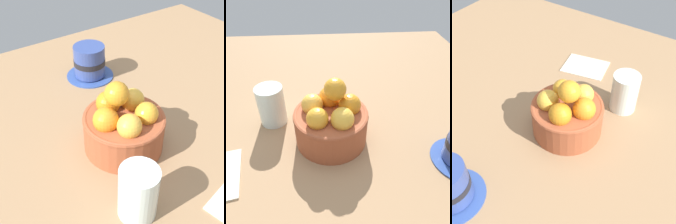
# 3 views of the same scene
# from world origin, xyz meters

# --- Properties ---
(ground_plane) EXTENTS (1.29, 1.00, 0.04)m
(ground_plane) POSITION_xyz_m (0.00, 0.00, -0.02)
(ground_plane) COLOR #997551
(terracotta_bowl) EXTENTS (0.15, 0.15, 0.14)m
(terracotta_bowl) POSITION_xyz_m (-0.00, 0.00, 0.05)
(terracotta_bowl) COLOR #9E4C2D
(terracotta_bowl) RESTS_ON ground_plane
(coffee_cup) EXTENTS (0.12, 0.12, 0.08)m
(coffee_cup) POSITION_xyz_m (0.08, 0.25, 0.04)
(coffee_cup) COLOR #324D96
(coffee_cup) RESTS_ON ground_plane
(water_glass) EXTENTS (0.06, 0.06, 0.09)m
(water_glass) POSITION_xyz_m (-0.07, -0.13, 0.05)
(water_glass) COLOR silver
(water_glass) RESTS_ON ground_plane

